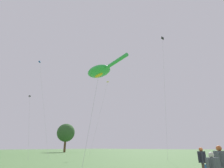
# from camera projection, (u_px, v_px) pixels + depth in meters

# --- Properties ---
(big_show_kite) EXTENTS (5.72, 7.71, 11.13)m
(big_show_kite) POSITION_uv_depth(u_px,v_px,m) (100.00, 71.00, 22.57)
(big_show_kite) COLOR green
(big_show_kite) RESTS_ON ground
(person_dark_jacket) EXTENTS (0.57, 0.47, 1.64)m
(person_dark_jacket) POSITION_uv_depth(u_px,v_px,m) (202.00, 160.00, 10.13)
(person_dark_jacket) COLOR #473828
(person_dark_jacket) RESTS_ON ground
(person_brown_coat) EXTENTS (0.62, 0.46, 1.72)m
(person_brown_coat) POSITION_uv_depth(u_px,v_px,m) (222.00, 164.00, 7.65)
(person_brown_coat) COLOR slate
(person_brown_coat) RESTS_ON ground
(small_kite_stunt_black) EXTENTS (0.72, 3.45, 9.66)m
(small_kite_stunt_black) POSITION_uv_depth(u_px,v_px,m) (30.00, 99.00, 29.37)
(small_kite_stunt_black) COLOR black
(small_kite_stunt_black) RESTS_ON ground
(small_kite_streamer_purple) EXTENTS (3.06, 0.67, 20.41)m
(small_kite_streamer_purple) POSITION_uv_depth(u_px,v_px,m) (163.00, 52.00, 31.30)
(small_kite_streamer_purple) COLOR black
(small_kite_streamer_purple) RESTS_ON ground
(small_kite_triangle_green) EXTENTS (4.41, 1.05, 15.75)m
(small_kite_triangle_green) POSITION_uv_depth(u_px,v_px,m) (107.00, 86.00, 40.60)
(small_kite_triangle_green) COLOR yellow
(small_kite_triangle_green) RESTS_ON ground
(small_kite_diamond_red) EXTENTS (2.66, 2.96, 16.28)m
(small_kite_diamond_red) POSITION_uv_depth(u_px,v_px,m) (40.00, 65.00, 32.42)
(small_kite_diamond_red) COLOR blue
(small_kite_diamond_red) RESTS_ON ground
(tree_oak_left) EXTENTS (6.23, 6.23, 9.62)m
(tree_oak_left) POSITION_uv_depth(u_px,v_px,m) (66.00, 133.00, 64.33)
(tree_oak_left) COLOR #513823
(tree_oak_left) RESTS_ON ground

